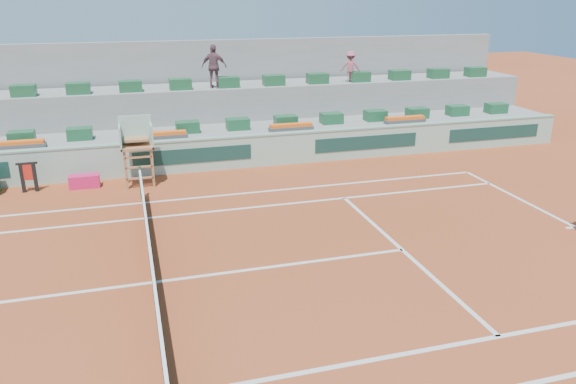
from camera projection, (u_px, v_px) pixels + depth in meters
name	position (u px, v px, depth m)	size (l,w,h in m)	color
ground	(153.00, 283.00, 13.05)	(90.00, 90.00, 0.00)	#903A1B
seating_tier_lower	(136.00, 145.00, 22.54)	(36.00, 4.00, 1.20)	gray
seating_tier_upper	(134.00, 120.00, 23.76)	(36.00, 2.40, 2.60)	gray
stadium_back_wall	(131.00, 93.00, 24.91)	(36.00, 0.40, 4.40)	gray
player_bag	(84.00, 181.00, 19.41)	(1.01, 0.45, 0.45)	#D91C5D
spectator_mid	(214.00, 66.00, 23.32)	(1.05, 0.44, 1.79)	#6A4752
spectator_right	(350.00, 67.00, 25.00)	(0.89, 0.51, 1.37)	#A55262
court_lines	(153.00, 282.00, 13.05)	(23.89, 11.09, 0.01)	silver
tennis_net	(151.00, 262.00, 12.87)	(0.10, 11.97, 1.10)	black
advertising_hoarding	(139.00, 159.00, 20.54)	(36.00, 0.34, 1.26)	#96BDAB
umpire_chair	(137.00, 141.00, 19.33)	(1.10, 0.90, 2.40)	#9B623B
seat_row_lower	(135.00, 130.00, 21.45)	(32.90, 0.60, 0.44)	#1B5330
seat_row_upper	(130.00, 86.00, 22.71)	(32.90, 0.60, 0.44)	#1B5330
flower_planters	(93.00, 140.00, 20.37)	(26.80, 0.36, 0.28)	#4A4A4A
towel_rack	(28.00, 175.00, 18.85)	(0.67, 0.11, 1.03)	black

